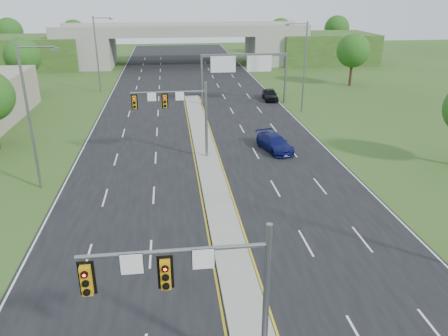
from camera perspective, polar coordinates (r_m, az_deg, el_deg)
road at (r=49.87m, az=-3.29°, el=5.44°), size 24.00×160.00×0.02m
median at (r=38.53m, az=-2.00°, el=0.48°), size 2.00×54.00×0.16m
lane_markings at (r=44.04m, az=-3.50°, el=3.17°), size 23.72×160.00×0.01m
signal_mast_near at (r=15.86m, az=-2.60°, el=-15.14°), size 6.62×0.60×7.00m
signal_mast_far at (r=38.81m, az=-5.72°, el=7.73°), size 6.62×0.60×7.00m
sign_gantry at (r=59.12m, az=2.53°, el=13.30°), size 11.58×0.44×6.67m
overpass at (r=93.34m, az=-5.42°, el=15.45°), size 80.00×14.00×8.10m
lightpole_l_mid at (r=35.18m, az=-23.91°, el=6.74°), size 2.85×0.25×11.00m
lightpole_l_far at (r=68.91m, az=-16.14°, el=14.48°), size 2.85×0.25×11.00m
lightpole_r_far at (r=55.78m, az=10.31°, el=13.34°), size 2.85×0.25×11.00m
tree_l_mid at (r=71.35m, az=-24.82°, el=13.10°), size 5.20×5.20×8.12m
tree_r_mid at (r=74.20m, az=16.52°, el=14.47°), size 5.20×5.20×8.12m
tree_back_a at (r=112.53m, az=-26.27°, el=15.68°), size 6.00×6.00×8.85m
tree_back_b at (r=109.04m, az=-19.01°, el=16.39°), size 5.60×5.60×8.32m
tree_back_c at (r=110.42m, az=7.39°, el=17.42°), size 5.60×5.60×8.32m
tree_back_d at (r=114.64m, az=14.52°, el=17.26°), size 6.00×6.00×8.85m
car_far_b at (r=42.22m, az=6.64°, el=3.27°), size 3.26×5.49×1.49m
car_far_c at (r=62.47m, az=6.05°, el=9.53°), size 2.06×4.62×1.54m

